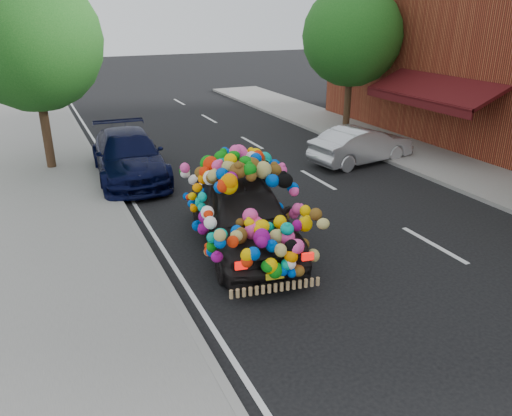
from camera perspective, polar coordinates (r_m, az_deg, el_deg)
The scene contains 10 objects.
ground at distance 9.94m, azimuth 4.23°, elevation -8.04°, with size 100.00×100.00×0.00m, color black.
sidewalk at distance 8.96m, azimuth -21.37°, elevation -12.93°, with size 4.00×60.00×0.12m, color gray.
kerb at distance 9.16m, azimuth -9.01°, elevation -10.68°, with size 0.15×60.00×0.13m, color gray.
footpath_far at distance 17.00m, azimuth 24.10°, elevation 3.26°, with size 3.00×40.00×0.12m, color gray.
lane_markings at distance 11.93m, azimuth 19.64°, elevation -3.96°, with size 6.00×50.00×0.01m, color silver, non-canonical shape.
tree_near_sidewalk at distance 17.03m, azimuth -24.24°, elevation 17.00°, with size 4.20×4.20×6.13m.
tree_far_b at distance 21.38m, azimuth 10.91°, elevation 18.74°, with size 4.00×4.00×5.90m.
plush_art_car at distance 10.76m, azimuth -1.50°, elevation 1.10°, with size 2.89×5.02×2.20m.
navy_sedan at distance 15.94m, azimuth -14.35°, elevation 5.82°, with size 1.99×4.90×1.42m, color black.
silver_hatchback at distance 17.42m, azimuth 11.96°, elevation 7.06°, with size 1.31×3.75×1.23m, color #B5B6BC.
Camera 1 is at (-4.24, -7.50, 4.97)m, focal length 35.00 mm.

